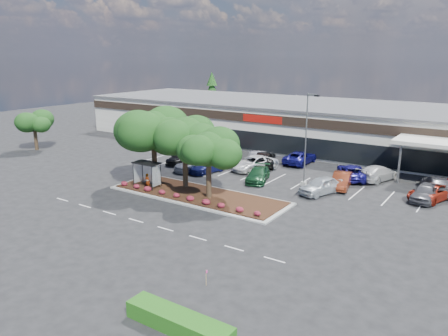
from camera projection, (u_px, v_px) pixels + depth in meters
The scene contains 32 objects.
ground at pixel (189, 212), 37.96m from camera, with size 160.00×160.00×0.00m, color black.
retail_store at pixel (331, 125), 64.41m from camera, with size 80.40×25.20×6.25m.
landscape_island at pixel (198, 195), 42.22m from camera, with size 18.00×6.00×0.26m.
lane_markings at pixel (248, 183), 46.42m from camera, with size 33.12×20.06×0.01m.
shrub_row at pixel (184, 197), 40.43m from camera, with size 17.00×0.80×0.50m, color maroon, non-canonical shape.
bus_shelter at pixel (148, 167), 43.78m from camera, with size 2.75×1.55×2.59m.
island_tree_west at pixel (154, 146), 44.81m from camera, with size 7.20×7.20×7.89m, color black, non-canonical shape.
island_tree_mid at pixel (185, 151), 43.57m from camera, with size 6.60×6.60×7.32m, color black, non-canonical shape.
island_tree_east at pixel (209, 164), 40.32m from camera, with size 5.80×5.80×6.50m, color black, non-canonical shape.
hedge_south_east at pixel (179, 322), 21.61m from camera, with size 6.00×1.30×0.90m, color #1C5112.
tree_west_far at pixel (35, 131), 61.95m from camera, with size 4.80×4.80×5.61m, color black, non-canonical shape.
conifer_north_west at pixel (212, 96), 89.83m from camera, with size 4.40×4.40×10.00m, color black.
person_waiting at pixel (148, 182), 43.17m from camera, with size 0.61×0.40×1.67m, color #594C47.
light_pole at pixel (306, 146), 44.56m from camera, with size 1.43×0.65×9.59m.
survey_stake at pixel (206, 276), 25.73m from camera, with size 0.08×0.14×1.01m.
car_0 at pixel (180, 157), 54.89m from camera, with size 2.04×5.01×1.45m, color black.
car_1 at pixel (195, 164), 51.40m from camera, with size 2.15×5.30×1.54m, color #9D9FA9.
car_2 at pixel (207, 167), 50.59m from camera, with size 1.94×4.77×1.38m, color navy.
car_3 at pixel (254, 163), 51.49m from camera, with size 2.77×6.01×1.67m, color white.
car_4 at pixel (258, 174), 47.08m from camera, with size 2.07×5.09×1.48m, color #164123.
car_5 at pixel (341, 180), 44.66m from camera, with size 1.68×4.81×1.59m, color maroon.
car_6 at pixel (321, 186), 42.75m from camera, with size 1.99×4.95×1.69m, color #B5BDC3.
car_7 at pixel (426, 192), 40.72m from camera, with size 1.96×4.87×1.66m, color #4E4F54.
car_8 at pixel (431, 193), 40.90m from camera, with size 2.46×5.34×1.49m, color #9F2515.
car_9 at pixel (190, 150), 59.15m from camera, with size 1.69×4.19×1.43m, color slate.
car_10 at pixel (223, 149), 59.87m from camera, with size 1.96×4.83×1.40m, color maroon.
car_11 at pixel (259, 157), 54.87m from camera, with size 1.73×4.96×1.63m, color #4F4F55.
car_12 at pixel (263, 159), 53.76m from camera, with size 2.80×6.06×1.68m, color black.
car_13 at pixel (300, 157), 54.55m from camera, with size 2.65×5.75×1.60m, color navy.
car_14 at pixel (351, 172), 47.82m from camera, with size 2.65×5.76×1.60m, color navy.
car_15 at pixel (378, 173), 47.33m from camera, with size 2.31×5.67×1.65m, color beige.
car_16 at pixel (437, 184), 43.18m from camera, with size 2.35×5.77×1.67m, color #525258.
Camera 1 is at (22.40, -28.04, 13.30)m, focal length 35.00 mm.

